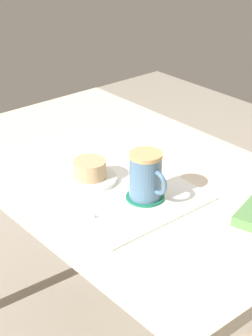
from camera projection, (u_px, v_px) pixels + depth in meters
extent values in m
cylinder|color=beige|center=(96.00, 185.00, 2.22)|extent=(0.05, 0.05, 0.68)
cube|color=beige|center=(126.00, 174.00, 1.54)|extent=(1.15, 0.68, 0.04)
cylinder|color=tan|center=(197.00, 235.00, 2.12)|extent=(0.04, 0.04, 0.43)
cube|color=white|center=(114.00, 190.00, 1.42)|extent=(0.40, 0.34, 0.00)
cylinder|color=silver|center=(91.00, 179.00, 1.45)|extent=(0.14, 0.14, 0.01)
cylinder|color=tan|center=(91.00, 169.00, 1.44)|extent=(0.08, 0.08, 0.05)
cylinder|color=#196B4C|center=(145.00, 197.00, 1.38)|extent=(0.10, 0.10, 0.00)
cylinder|color=slate|center=(145.00, 177.00, 1.35)|extent=(0.08, 0.08, 0.11)
cylinder|color=tan|center=(146.00, 155.00, 1.32)|extent=(0.08, 0.08, 0.01)
torus|color=slate|center=(157.00, 183.00, 1.32)|extent=(0.06, 0.01, 0.06)
cylinder|color=silver|center=(77.00, 206.00, 1.33)|extent=(0.13, 0.02, 0.01)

